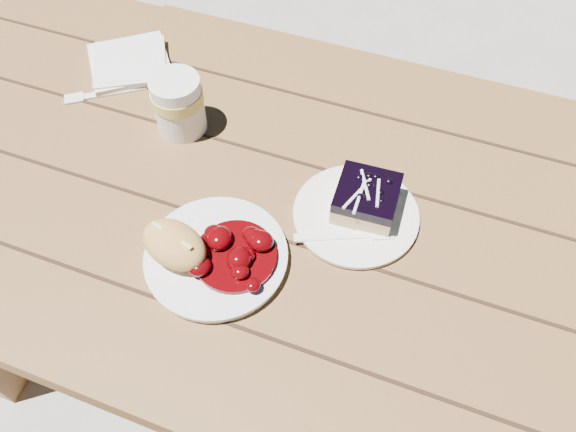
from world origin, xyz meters
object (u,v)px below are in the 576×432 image
(picnic_table, at_px, (395,284))
(blueberry_cake, at_px, (366,198))
(main_plate, at_px, (216,257))
(bread_roll, at_px, (174,244))
(second_cup, at_px, (179,105))
(dessert_plate, at_px, (356,215))

(picnic_table, relative_size, blueberry_cake, 20.03)
(picnic_table, xyz_separation_m, main_plate, (-0.27, -0.15, 0.17))
(bread_roll, xyz_separation_m, blueberry_cake, (0.24, 0.19, -0.01))
(main_plate, distance_m, blueberry_cake, 0.25)
(main_plate, height_order, blueberry_cake, blueberry_cake)
(main_plate, distance_m, bread_roll, 0.07)
(blueberry_cake, bearing_deg, second_cup, 166.21)
(picnic_table, height_order, bread_roll, bread_roll)
(blueberry_cake, bearing_deg, main_plate, -141.09)
(dessert_plate, xyz_separation_m, blueberry_cake, (0.01, 0.01, 0.03))
(picnic_table, xyz_separation_m, blueberry_cake, (-0.08, 0.02, 0.20))
(dessert_plate, xyz_separation_m, second_cup, (-0.35, 0.08, 0.05))
(picnic_table, height_order, main_plate, main_plate)
(second_cup, bearing_deg, bread_roll, -64.83)
(dessert_plate, bearing_deg, second_cup, 166.53)
(second_cup, bearing_deg, dessert_plate, -13.47)
(picnic_table, distance_m, blueberry_cake, 0.22)
(main_plate, relative_size, second_cup, 1.95)
(bread_roll, relative_size, dessert_plate, 0.55)
(second_cup, bearing_deg, picnic_table, -11.04)
(picnic_table, distance_m, dessert_plate, 0.19)
(dessert_plate, bearing_deg, picnic_table, -1.53)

